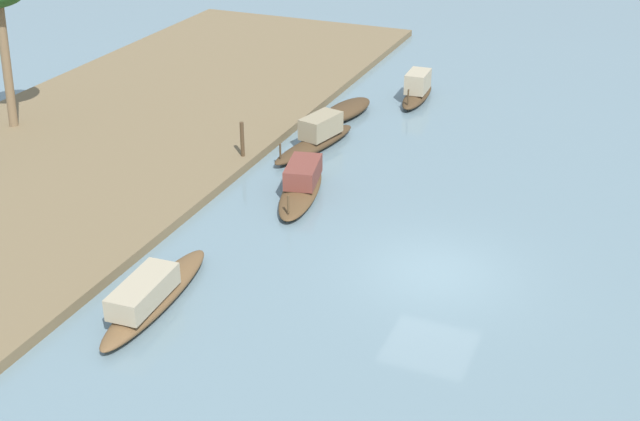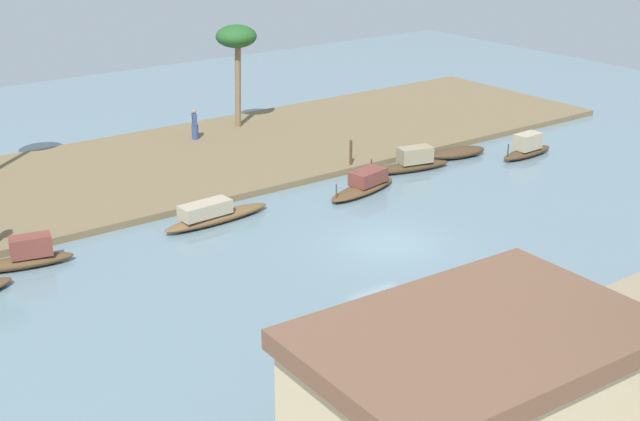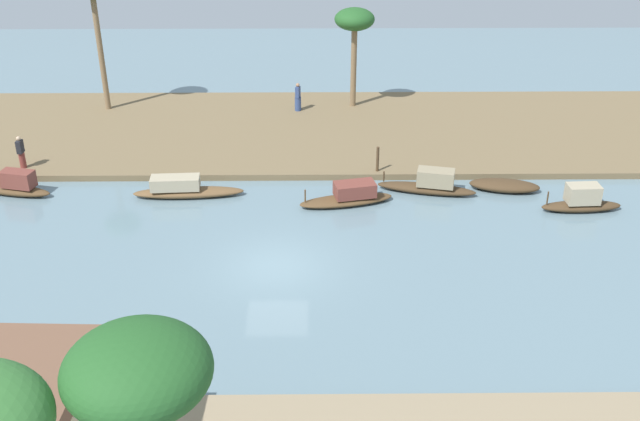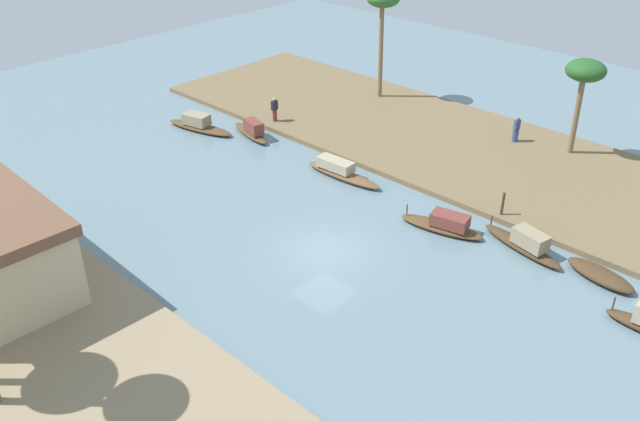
# 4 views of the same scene
# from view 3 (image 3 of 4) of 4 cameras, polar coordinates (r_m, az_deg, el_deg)

# --- Properties ---
(river_water) EXTENTS (75.16, 75.16, 0.00)m
(river_water) POSITION_cam_3_polar(r_m,az_deg,el_deg) (30.61, -3.27, -4.12)
(river_water) COLOR slate
(river_water) RESTS_ON ground
(riverbank_left) EXTENTS (46.91, 12.39, 0.31)m
(riverbank_left) POSITION_cam_3_polar(r_m,az_deg,el_deg) (43.22, -2.52, 5.90)
(riverbank_left) COLOR brown
(riverbank_left) RESTS_ON ground
(sampan_open_hull) EXTENTS (3.45, 1.76, 0.52)m
(sampan_open_hull) POSITION_cam_3_polar(r_m,az_deg,el_deg) (37.49, 13.49, 1.81)
(sampan_open_hull) COLOR #47331E
(sampan_open_hull) RESTS_ON river_water
(sampan_downstream_large) EXTENTS (5.17, 1.26, 1.02)m
(sampan_downstream_large) POSITION_cam_3_polar(r_m,az_deg,el_deg) (36.35, -10.03, 1.57)
(sampan_downstream_large) COLOR brown
(sampan_downstream_large) RESTS_ON river_water
(sampan_with_red_awning) EXTENTS (4.07, 1.80, 1.23)m
(sampan_with_red_awning) POSITION_cam_3_polar(r_m,az_deg,el_deg) (38.74, -21.72, 1.70)
(sampan_with_red_awning) COLOR brown
(sampan_with_red_awning) RESTS_ON river_water
(sampan_upstream_small) EXTENTS (4.49, 2.05, 1.02)m
(sampan_upstream_small) POSITION_cam_3_polar(r_m,az_deg,el_deg) (35.17, 2.18, 1.06)
(sampan_upstream_small) COLOR brown
(sampan_upstream_small) RESTS_ON river_water
(sampan_with_tall_canopy) EXTENTS (3.67, 1.07, 1.26)m
(sampan_with_tall_canopy) POSITION_cam_3_polar(r_m,az_deg,el_deg) (36.45, 18.80, 0.67)
(sampan_with_tall_canopy) COLOR #47331E
(sampan_with_tall_canopy) RESTS_ON river_water
(sampan_foreground) EXTENTS (4.71, 1.92, 1.21)m
(sampan_foreground) POSITION_cam_3_polar(r_m,az_deg,el_deg) (36.49, 8.13, 1.92)
(sampan_foreground) COLOR #47331E
(sampan_foreground) RESTS_ON river_water
(person_on_near_bank) EXTENTS (0.32, 0.45, 1.65)m
(person_on_near_bank) POSITION_cam_3_polar(r_m,az_deg,el_deg) (40.65, -21.24, 4.00)
(person_on_near_bank) COLOR brown
(person_on_near_bank) RESTS_ON riverbank_left
(person_by_mooring) EXTENTS (0.46, 0.46, 1.67)m
(person_by_mooring) POSITION_cam_3_polar(r_m,az_deg,el_deg) (45.62, -1.65, 8.24)
(person_by_mooring) COLOR #33477A
(person_by_mooring) RESTS_ON riverbank_left
(mooring_post) EXTENTS (0.14, 0.14, 1.27)m
(mooring_post) POSITION_cam_3_polar(r_m,az_deg,el_deg) (37.69, 4.28, 3.81)
(mooring_post) COLOR #4C3823
(mooring_post) RESTS_ON riverbank_left
(palm_tree_left_near) EXTENTS (2.30, 2.30, 5.84)m
(palm_tree_left_near) POSITION_cam_3_polar(r_m,az_deg,el_deg) (45.16, 2.57, 13.70)
(palm_tree_left_near) COLOR #7F6647
(palm_tree_left_near) RESTS_ON riverbank_left
(palm_tree_right_short) EXTENTS (2.74, 2.74, 7.55)m
(palm_tree_right_short) POSITION_cam_3_polar(r_m,az_deg,el_deg) (14.59, -13.26, -12.17)
(palm_tree_right_short) COLOR #7F6647
(palm_tree_right_short) RESTS_ON riverbank_right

